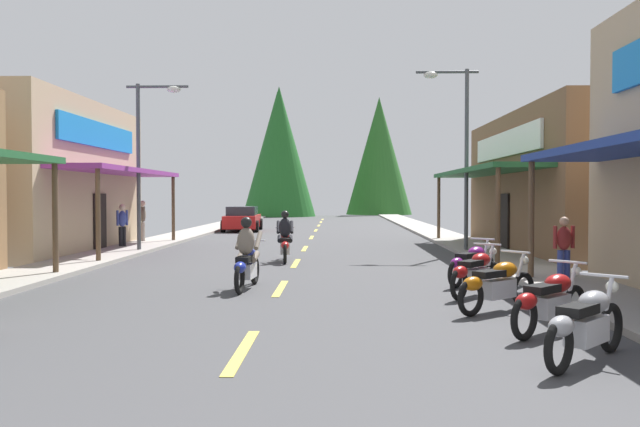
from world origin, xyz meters
The scene contains 20 objects.
ground centered at (0.00, 24.43, -0.05)m, with size 10.75×78.87×0.10m, color #424244.
sidewalk_left centered at (-6.38, 24.43, 0.06)m, with size 2.00×78.87×0.12m, color #9E9991.
sidewalk_right centered at (6.38, 24.43, 0.06)m, with size 2.00×78.87×0.12m, color #9E9991.
centerline_dashes centered at (0.00, 27.25, 0.01)m, with size 0.16×53.37×0.01m.
storefront_left_far centered at (-10.54, 22.00, 2.70)m, with size 8.20×10.03×5.39m.
storefront_right_far centered at (11.63, 22.61, 2.49)m, with size 10.39×12.15×4.98m.
streetlamp_left centered at (-5.43, 21.55, 3.91)m, with size 2.19×0.30×5.95m.
streetlamp_right centered at (5.44, 21.77, 4.19)m, with size 2.19×0.30×6.45m.
motorcycle_parked_right_0 centered at (4.24, 6.88, 0.49)m, with size 1.55×1.62×1.04m.
motorcycle_parked_right_1 centered at (4.36, 8.57, 0.49)m, with size 1.61×1.56×1.04m.
motorcycle_parked_right_2 centered at (4.02, 10.31, 0.49)m, with size 1.70×1.46×1.04m.
motorcycle_parked_right_3 centered at (4.03, 12.04, 0.49)m, with size 1.39×1.75×1.04m.
motorcycle_parked_right_4 centered at (4.28, 13.69, 0.49)m, with size 1.43×1.72×1.04m.
rider_cruising_lead centered at (-0.71, 12.85, 0.66)m, with size 0.61×2.14×1.57m.
rider_cruising_trailing centered at (-0.36, 18.66, 0.66)m, with size 0.61×2.14×1.57m.
pedestrian_by_shop centered at (6.44, 13.92, 0.88)m, with size 0.54×0.36×1.54m.
pedestrian_browsing centered at (-6.94, 25.80, 1.06)m, with size 0.40×0.51×1.81m.
pedestrian_waiting centered at (-6.87, 23.02, 0.99)m, with size 0.39×0.52×1.70m.
parked_car_curbside centered at (-4.17, 35.50, 0.69)m, with size 2.22×4.38×1.40m.
treeline_backdrop centered at (-1.92, 66.32, 6.23)m, with size 18.21×14.65×13.35m.
Camera 1 is at (1.23, -0.89, 2.03)m, focal length 36.00 mm.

